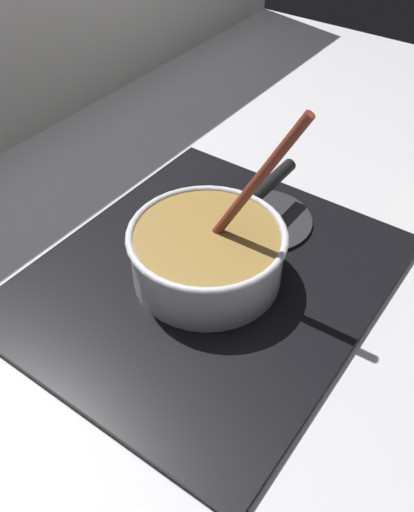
# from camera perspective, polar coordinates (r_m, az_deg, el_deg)

# --- Properties ---
(ground) EXTENTS (2.40, 1.60, 0.04)m
(ground) POSITION_cam_1_polar(r_m,az_deg,el_deg) (0.74, 9.22, -16.88)
(ground) COLOR #B7B7BC
(hob_plate) EXTENTS (0.56, 0.48, 0.01)m
(hob_plate) POSITION_cam_1_polar(r_m,az_deg,el_deg) (0.86, 0.00, -2.31)
(hob_plate) COLOR black
(hob_plate) RESTS_ON ground
(burner_ring) EXTENTS (0.17, 0.17, 0.01)m
(burner_ring) POSITION_cam_1_polar(r_m,az_deg,el_deg) (0.85, 0.00, -1.83)
(burner_ring) COLOR #592D0C
(burner_ring) RESTS_ON hob_plate
(spare_burner) EXTENTS (0.17, 0.17, 0.01)m
(spare_burner) POSITION_cam_1_polar(r_m,az_deg,el_deg) (0.96, 5.69, 3.70)
(spare_burner) COLOR #262628
(spare_burner) RESTS_ON hob_plate
(cooking_pan) EXTENTS (0.36, 0.24, 0.29)m
(cooking_pan) POSITION_cam_1_polar(r_m,az_deg,el_deg) (0.82, 0.08, 0.35)
(cooking_pan) COLOR silver
(cooking_pan) RESTS_ON hob_plate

